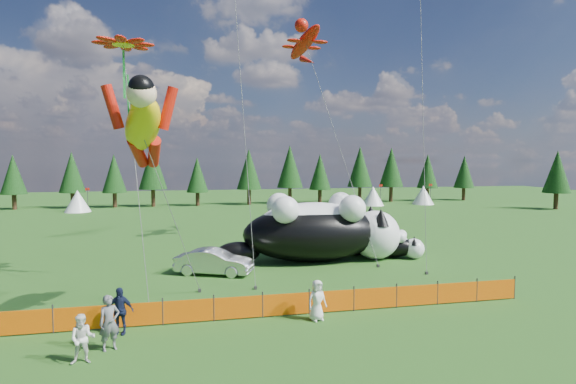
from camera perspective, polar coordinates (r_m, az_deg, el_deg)
The scene contains 14 objects.
ground at distance 22.35m, azimuth -1.87°, elevation -12.94°, with size 160.00×160.00×0.00m, color #0D370A.
safety_fence at distance 19.39m, azimuth -0.24°, elevation -14.05°, with size 22.06×0.06×1.10m.
tree_line at distance 66.20m, azimuth -8.85°, elevation 1.78°, with size 90.00×4.00×8.00m, color black, non-canonical shape.
festival_tents at distance 63.02m, azimuth 1.48°, elevation -0.65°, with size 50.00×3.20×2.80m, color white, non-canonical shape.
cat_large at distance 29.26m, azimuth 4.20°, elevation -4.73°, with size 12.12×4.70×4.37m.
cat_small at distance 31.22m, azimuth 12.86°, elevation -6.52°, with size 4.66×3.35×1.83m.
car at distance 26.37m, azimuth -9.39°, elevation -8.73°, with size 1.54×4.41×1.45m, color silver.
spectator_a at distance 17.18m, azimuth -21.74°, elevation -15.16°, with size 0.70×0.46×1.91m, color #5E5E63.
spectator_b at distance 16.50m, azimuth -24.65°, elevation -16.60°, with size 0.78×0.46×1.61m, color white.
spectator_c at distance 18.53m, azimuth -20.60°, elevation -13.93°, with size 1.04×0.53×1.78m, color #151B3A.
spectator_e at distance 18.83m, azimuth 3.72°, elevation -13.56°, with size 0.81×0.53×1.67m, color white.
superhero_kite at distance 18.58m, azimuth -17.97°, elevation 7.99°, with size 4.73×6.44×10.31m.
gecko_kite at distance 36.40m, azimuth 2.12°, elevation 18.41°, with size 4.85×12.51×18.00m.
flower_kite at distance 24.85m, azimuth -20.16°, elevation 16.89°, with size 3.43×6.17×13.01m.
Camera 1 is at (-3.80, -21.04, 6.51)m, focal length 28.00 mm.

